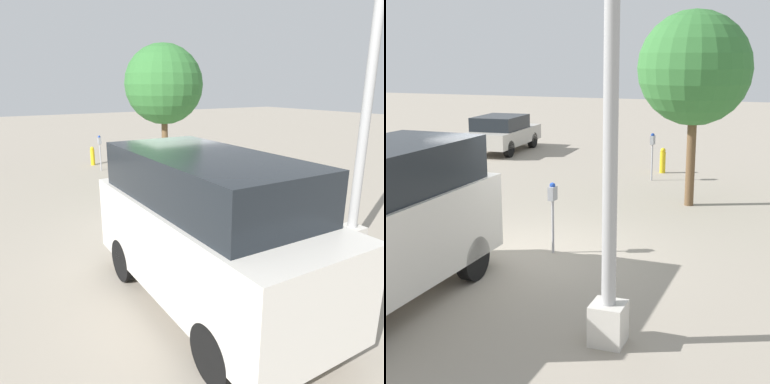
% 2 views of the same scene
% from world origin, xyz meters
% --- Properties ---
extents(ground_plane, '(80.00, 80.00, 0.00)m').
position_xyz_m(ground_plane, '(0.00, 0.00, 0.00)').
color(ground_plane, gray).
extents(parking_meter_near, '(0.21, 0.12, 1.37)m').
position_xyz_m(parking_meter_near, '(-0.42, 0.39, 1.01)').
color(parking_meter_near, '#9E9EA3').
rests_on(parking_meter_near, ground).
extents(parking_meter_far, '(0.21, 0.12, 1.42)m').
position_xyz_m(parking_meter_far, '(-7.57, 0.64, 1.05)').
color(parking_meter_far, '#9E9EA3').
rests_on(parking_meter_far, ground).
extents(lamp_post, '(0.44, 0.44, 5.10)m').
position_xyz_m(lamp_post, '(2.67, 2.44, 1.80)').
color(lamp_post, beige).
rests_on(lamp_post, ground).
extents(car_distant, '(4.02, 1.97, 1.40)m').
position_xyz_m(car_distant, '(-10.89, -6.06, 0.74)').
color(car_distant, '#B7B2A8').
rests_on(car_distant, ground).
extents(street_tree, '(2.73, 2.73, 4.73)m').
position_xyz_m(street_tree, '(-4.95, 2.20, 3.35)').
color(street_tree, brown).
rests_on(street_tree, ground).
extents(fire_hydrant, '(0.18, 0.18, 0.80)m').
position_xyz_m(fire_hydrant, '(-8.82, 0.70, 0.40)').
color(fire_hydrant, gold).
rests_on(fire_hydrant, ground).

